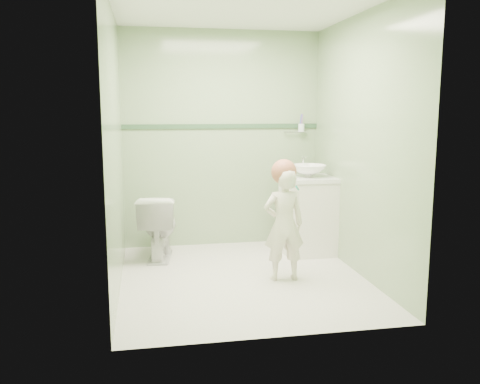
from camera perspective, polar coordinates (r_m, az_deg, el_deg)
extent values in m
plane|color=beige|center=(4.74, 0.33, -9.64)|extent=(2.50, 2.50, 0.00)
cube|color=#8BA978|center=(5.72, -2.01, 5.90)|extent=(2.20, 0.04, 2.40)
cube|color=#8BA978|center=(3.28, 4.46, 3.37)|extent=(2.20, 0.04, 2.40)
cube|color=#8BA978|center=(4.42, -13.84, 4.65)|extent=(0.04, 2.50, 2.40)
cube|color=#8BA978|center=(4.82, 13.35, 5.03)|extent=(0.04, 2.50, 2.40)
plane|color=white|center=(4.56, 0.37, 20.19)|extent=(2.50, 2.50, 0.00)
cube|color=#2F5034|center=(5.70, -2.01, 7.40)|extent=(2.20, 0.02, 0.05)
cube|color=white|center=(5.49, 7.61, -2.75)|extent=(0.52, 0.50, 0.80)
cube|color=white|center=(5.42, 7.70, 1.49)|extent=(0.54, 0.52, 0.04)
imported|color=white|center=(5.41, 7.72, 2.38)|extent=(0.37, 0.37, 0.13)
cylinder|color=silver|center=(5.59, 7.09, 3.19)|extent=(0.03, 0.03, 0.18)
cylinder|color=silver|center=(5.54, 7.27, 3.96)|extent=(0.02, 0.12, 0.02)
cylinder|color=silver|center=(5.85, 6.27, 6.71)|extent=(0.26, 0.02, 0.02)
cylinder|color=silver|center=(5.85, 6.90, 7.19)|extent=(0.07, 0.07, 0.09)
cylinder|color=purple|center=(5.84, 6.99, 7.87)|extent=(0.01, 0.01, 0.17)
cylinder|color=#B53936|center=(5.86, 6.96, 7.88)|extent=(0.01, 0.01, 0.17)
cylinder|color=#403FD7|center=(5.83, 6.82, 7.87)|extent=(0.01, 0.01, 0.17)
imported|color=white|center=(5.33, -9.14, -3.84)|extent=(0.46, 0.71, 0.67)
imported|color=silver|center=(4.58, 4.96, -3.68)|extent=(0.37, 0.25, 1.02)
sphere|color=#A75F44|center=(4.52, 4.96, 2.27)|extent=(0.23, 0.23, 0.23)
cylinder|color=teal|center=(4.42, 6.47, 0.44)|extent=(0.07, 0.13, 0.06)
cube|color=white|center=(4.44, 5.55, 1.02)|extent=(0.03, 0.03, 0.02)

